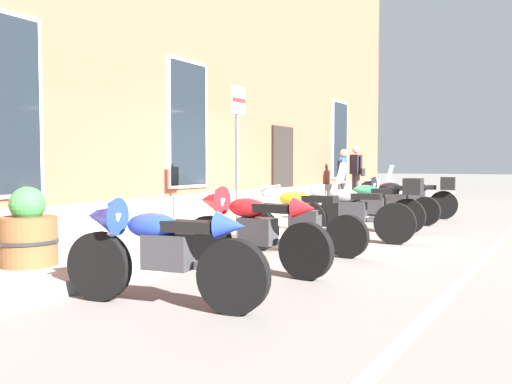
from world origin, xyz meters
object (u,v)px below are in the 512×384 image
at_px(motorcycle_grey_naked, 349,213).
at_px(motorcycle_green_touring, 376,204).
at_px(pedestrian_dark_jacket, 356,170).
at_px(motorcycle_yellow_naked, 301,221).
at_px(motorcycle_red_sport, 249,226).
at_px(motorcycle_black_sport, 391,198).
at_px(motorcycle_blue_sport, 156,247).
at_px(pedestrian_blue_top, 343,173).
at_px(parking_sign, 238,138).
at_px(barrel_planter, 28,233).
at_px(motorcycle_silver_touring, 418,196).

bearing_deg(motorcycle_grey_naked, motorcycle_green_touring, -0.35).
bearing_deg(pedestrian_dark_jacket, motorcycle_yellow_naked, -164.68).
height_order(motorcycle_red_sport, motorcycle_black_sport, motorcycle_black_sport).
bearing_deg(motorcycle_grey_naked, motorcycle_yellow_naked, 174.21).
distance_m(motorcycle_blue_sport, motorcycle_green_touring, 6.23).
distance_m(pedestrian_blue_top, parking_sign, 8.00).
distance_m(pedestrian_dark_jacket, parking_sign, 8.81).
distance_m(motorcycle_blue_sport, motorcycle_black_sport, 7.93).
bearing_deg(pedestrian_blue_top, motorcycle_black_sport, -144.76).
xyz_separation_m(motorcycle_green_touring, barrel_planter, (-6.07, 2.07, -0.03)).
distance_m(motorcycle_grey_naked, motorcycle_silver_touring, 4.61).
height_order(motorcycle_yellow_naked, pedestrian_blue_top, pedestrian_blue_top).
bearing_deg(motorcycle_black_sport, motorcycle_red_sport, -179.04).
bearing_deg(parking_sign, motorcycle_blue_sport, -158.36).
distance_m(motorcycle_black_sport, motorcycle_silver_touring, 1.52).
distance_m(motorcycle_black_sport, parking_sign, 4.63).
xyz_separation_m(motorcycle_grey_naked, pedestrian_dark_jacket, (7.51, 2.63, 0.65)).
height_order(motorcycle_yellow_naked, barrel_planter, barrel_planter).
distance_m(motorcycle_blue_sport, barrel_planter, 2.05).
xyz_separation_m(motorcycle_green_touring, motorcycle_silver_touring, (3.19, -0.00, -0.02)).
bearing_deg(motorcycle_black_sport, barrel_planter, 166.55).
xyz_separation_m(pedestrian_blue_top, pedestrian_dark_jacket, (0.84, -0.09, 0.08)).
distance_m(motorcycle_red_sport, parking_sign, 2.58).
relative_size(parking_sign, barrel_planter, 2.71).
distance_m(pedestrian_blue_top, barrel_planter, 11.36).
bearing_deg(motorcycle_black_sport, motorcycle_grey_naked, -176.24).
relative_size(motorcycle_grey_naked, motorcycle_green_touring, 1.05).
xyz_separation_m(motorcycle_silver_touring, parking_sign, (-5.81, 1.47, 1.19)).
xyz_separation_m(motorcycle_yellow_naked, motorcycle_silver_touring, (6.14, -0.17, 0.05)).
distance_m(motorcycle_silver_touring, pedestrian_dark_jacket, 3.97).
bearing_deg(motorcycle_red_sport, pedestrian_blue_top, 15.09).
relative_size(motorcycle_blue_sport, pedestrian_blue_top, 1.27).
relative_size(motorcycle_red_sport, pedestrian_dark_jacket, 1.19).
bearing_deg(motorcycle_red_sport, pedestrian_dark_jacket, 13.48).
xyz_separation_m(motorcycle_red_sport, motorcycle_green_touring, (4.47, -0.11, -0.01)).
distance_m(motorcycle_yellow_naked, motorcycle_grey_naked, 1.54).
bearing_deg(barrel_planter, pedestrian_blue_top, 3.34).
bearing_deg(motorcycle_silver_touring, motorcycle_red_sport, 179.18).
bearing_deg(motorcycle_silver_touring, motorcycle_green_touring, 179.98).
xyz_separation_m(motorcycle_blue_sport, motorcycle_red_sport, (1.77, 0.08, 0.02)).
bearing_deg(motorcycle_green_touring, motorcycle_blue_sport, 179.73).
xyz_separation_m(motorcycle_blue_sport, barrel_planter, (0.16, 2.04, -0.02)).
xyz_separation_m(motorcycle_red_sport, barrel_planter, (-1.61, 1.96, -0.04)).
height_order(motorcycle_black_sport, pedestrian_dark_jacket, pedestrian_dark_jacket).
distance_m(motorcycle_silver_touring, pedestrian_blue_top, 3.46).
bearing_deg(motorcycle_silver_touring, barrel_planter, 167.41).
height_order(motorcycle_green_touring, motorcycle_black_sport, motorcycle_green_touring).
bearing_deg(pedestrian_blue_top, barrel_planter, -176.66).
xyz_separation_m(motorcycle_black_sport, motorcycle_silver_touring, (1.50, -0.21, -0.02)).
bearing_deg(motorcycle_red_sport, motorcycle_blue_sport, -177.42).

